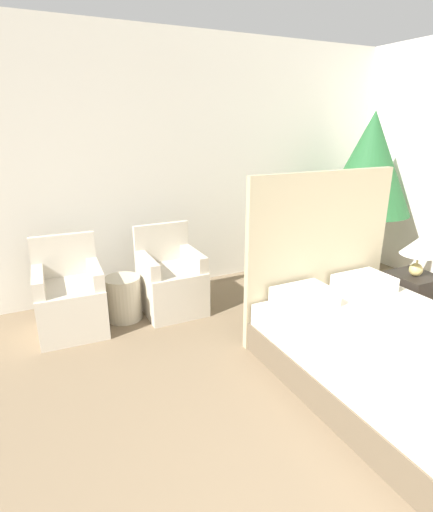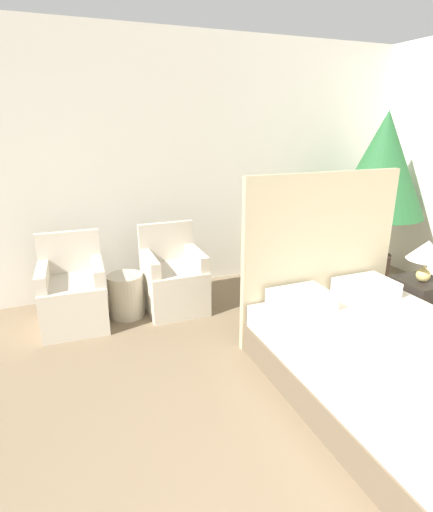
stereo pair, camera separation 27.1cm
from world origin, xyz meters
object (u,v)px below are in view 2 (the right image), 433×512
Objects in this scene: potted_palm at (382,170)px; bed at (395,362)px; table_lamp at (427,252)px; armchair_near_window_left at (74,297)px; nightstand at (418,303)px; armchair_near_window_right at (174,283)px; side_table at (126,295)px.

bed is at bearing -127.71° from potted_palm.
table_lamp is at bearing -112.53° from potted_palm.
armchair_near_window_left is 3.39m from nightstand.
potted_palm is at bearing 52.29° from bed.
table_lamp is (3.12, -1.31, 0.49)m from armchair_near_window_left.
bed is 2.70m from potted_palm.
armchair_near_window_right reaches higher than nightstand.
bed is 2.48× the size of armchair_near_window_left.
armchair_near_window_left and table_lamp have the same top height.
nightstand is (1.02, 0.73, -0.03)m from bed.
table_lamp is at bearing -136.10° from nightstand.
bed is 4.94× the size of side_table.
armchair_near_window_right is at bearing -2.29° from side_table.
armchair_near_window_left is 1.82× the size of nightstand.
bed is at bearing -51.69° from side_table.
armchair_near_window_right is (-1.10, 2.02, 0.02)m from bed.
table_lamp is at bearing -31.98° from armchair_near_window_right.
nightstand is 1.10× the size of side_table.
nightstand is (-0.49, -1.21, -1.14)m from potted_palm.
bed is 5.50× the size of table_lamp.
potted_palm is at bearing 67.47° from table_lamp.
armchair_near_window_left is 0.43× the size of potted_palm.
potted_palm is at bearing 1.26° from armchair_near_window_left.
armchair_near_window_right is at bearing 118.55° from bed.
nightstand is at bearing 35.85° from bed.
table_lamp reaches higher than nightstand.
bed is at bearing -144.15° from nightstand.
side_table is at bearing 128.31° from bed.
potted_palm is at bearing 68.09° from nightstand.
bed is 2.30m from armchair_near_window_right.
nightstand is 1.22× the size of table_lamp.
side_table is (-1.61, 2.04, -0.05)m from bed.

